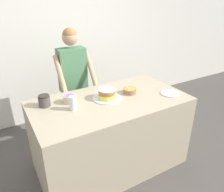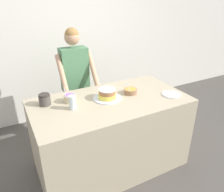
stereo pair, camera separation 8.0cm
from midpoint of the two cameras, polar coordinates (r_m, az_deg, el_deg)
The scene contains 10 objects.
ground_plane at distance 2.62m, azimuth 3.99°, elevation -22.86°, with size 14.00×14.00×0.00m, color #4C4742.
wall_back at distance 3.63m, azimuth -13.69°, elevation 14.34°, with size 10.00×0.05×2.60m.
counter at distance 2.61m, azimuth -1.28°, elevation -9.87°, with size 1.71×0.90×0.89m.
person_baker at distance 2.93m, azimuth -10.91°, elevation 5.14°, with size 0.47×0.43×1.58m.
cake at distance 2.39m, azimuth -2.29°, elevation 0.38°, with size 0.31×0.31×0.11m.
frosting_bowl_purple at distance 2.36m, azimuth -11.96°, elevation -0.68°, with size 0.13×0.13×0.18m.
frosting_bowl_orange at distance 2.54m, azimuth 3.73°, elevation 1.41°, with size 0.15×0.15×0.18m.
drinking_glass at distance 2.20m, azimuth -11.23°, elevation -1.85°, with size 0.07×0.07×0.14m.
ceramic_plate at distance 2.60m, azimuth 14.11°, elevation 0.68°, with size 0.22×0.22×0.01m.
stoneware_jar at distance 2.35m, azimuth -18.21°, elevation -1.21°, with size 0.12×0.12×0.12m.
Camera 1 is at (-1.05, -1.40, 1.95)m, focal length 35.00 mm.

